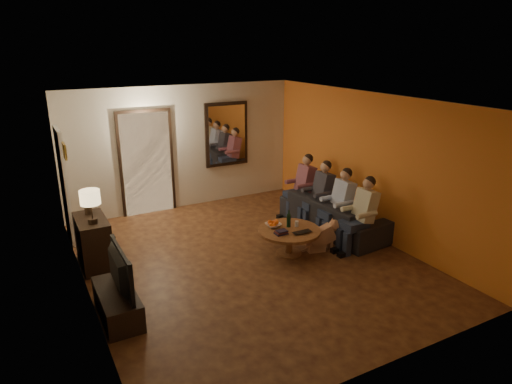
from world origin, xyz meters
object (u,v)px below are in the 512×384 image
dog (322,235)px  person_b (340,206)px  dresser (93,242)px  bowl (273,225)px  person_a (362,217)px  wine_bottle (289,218)px  tv_stand (117,304)px  coffee_table (289,242)px  person_d (303,188)px  laptop (304,233)px  sofa (333,214)px  tv (114,271)px  table_lamp (91,207)px  person_c (320,197)px

dog → person_b: bearing=41.5°
dresser → bowl: bearing=-18.4°
dog → bowl: 0.86m
person_a → bowl: person_a is taller
dresser → dog: (3.53, -1.29, -0.12)m
dog → wine_bottle: (-0.52, 0.25, 0.32)m
tv_stand → wine_bottle: wine_bottle is taller
coffee_table → person_a: bearing=-19.8°
person_d → dog: 1.67m
dresser → coffee_table: size_ratio=0.86×
coffee_table → laptop: size_ratio=3.19×
bowl → coffee_table: bearing=-50.7°
dog → person_d: bearing=81.9°
sofa → tv: bearing=97.8°
person_d → dog: size_ratio=2.14×
person_d → coffee_table: size_ratio=1.14×
person_b → wine_bottle: (-1.13, -0.07, 0.01)m
person_a → laptop: (-1.08, 0.15, -0.14)m
sofa → coffee_table: 1.37m
person_d → bowl: person_d is taller
table_lamp → wine_bottle: (3.00, -0.82, -0.47)m
person_b → dog: bearing=-152.3°
sofa → person_a: person_a is taller
table_lamp → person_b: (4.14, -0.75, -0.47)m
tv_stand → bowl: bowl is taller
person_a → tv: bearing=-179.0°
tv → person_a: bearing=-89.0°
dresser → bowl: size_ratio=3.48×
dresser → person_d: size_ratio=0.75×
tv_stand → bowl: 2.88m
dresser → wine_bottle: dresser is taller
tv → sofa: bearing=-77.0°
laptop → table_lamp: bearing=159.5°
person_a → dog: (-0.61, 0.28, -0.32)m
person_a → bowl: bearing=154.6°
person_d → bowl: (-1.36, -1.15, -0.12)m
tv → wine_bottle: 3.06m
sofa → person_d: person_d is taller
coffee_table → laptop: 0.38m
person_c → person_d: bearing=90.0°
tv → dog: 3.57m
coffee_table → wine_bottle: bearing=63.4°
tv_stand → person_b: size_ratio=0.91×
wine_bottle → person_b: bearing=3.7°
table_lamp → person_c: bearing=-2.0°
person_d → person_a: bearing=-90.0°
person_a → person_b: 0.60m
tv_stand → person_b: person_b is taller
person_a → person_c: (0.00, 1.20, 0.00)m
sofa → person_b: person_b is taller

